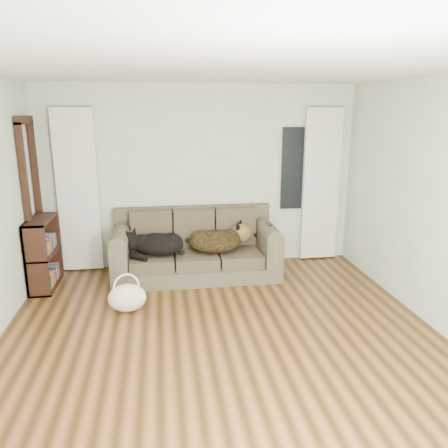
{
  "coord_description": "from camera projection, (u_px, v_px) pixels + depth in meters",
  "views": [
    {
      "loc": [
        -0.56,
        -3.74,
        2.25
      ],
      "look_at": [
        0.22,
        1.6,
        0.83
      ],
      "focal_mm": 35.0,
      "sensor_mm": 36.0,
      "label": 1
    }
  ],
  "objects": [
    {
      "name": "floor",
      "position": [
        226.0,
        349.0,
        4.23
      ],
      "size": [
        5.0,
        5.0,
        0.0
      ],
      "primitive_type": "plane",
      "color": "#34200D",
      "rests_on": "ground"
    },
    {
      "name": "ceiling",
      "position": [
        226.0,
        65.0,
        3.57
      ],
      "size": [
        5.0,
        5.0,
        0.0
      ],
      "primitive_type": "plane",
      "color": "white",
      "rests_on": "ground"
    },
    {
      "name": "wall_back",
      "position": [
        200.0,
        177.0,
        6.29
      ],
      "size": [
        4.5,
        0.04,
        2.6
      ],
      "primitive_type": "cube",
      "color": "silver",
      "rests_on": "ground"
    },
    {
      "name": "curtain_left",
      "position": [
        78.0,
        191.0,
        6.01
      ],
      "size": [
        0.55,
        0.08,
        2.25
      ],
      "primitive_type": "cube",
      "color": "silver",
      "rests_on": "ground"
    },
    {
      "name": "curtain_right",
      "position": [
        321.0,
        185.0,
        6.5
      ],
      "size": [
        0.55,
        0.08,
        2.25
      ],
      "primitive_type": "cube",
      "color": "silver",
      "rests_on": "ground"
    },
    {
      "name": "window_pane",
      "position": [
        298.0,
        168.0,
        6.44
      ],
      "size": [
        0.5,
        0.03,
        1.2
      ],
      "primitive_type": "cube",
      "color": "black",
      "rests_on": "wall_back"
    },
    {
      "name": "door_casing",
      "position": [
        33.0,
        205.0,
        5.62
      ],
      "size": [
        0.07,
        0.6,
        2.1
      ],
      "primitive_type": "cube",
      "color": "black",
      "rests_on": "ground"
    },
    {
      "name": "sofa",
      "position": [
        196.0,
        244.0,
        5.99
      ],
      "size": [
        2.24,
        0.97,
        0.92
      ],
      "primitive_type": "cube",
      "color": "#433F2E",
      "rests_on": "floor"
    },
    {
      "name": "dog_black_lab",
      "position": [
        155.0,
        245.0,
        5.85
      ],
      "size": [
        0.8,
        0.66,
        0.29
      ],
      "primitive_type": "ellipsoid",
      "rotation": [
        0.0,
        0.0,
        -0.28
      ],
      "color": "black",
      "rests_on": "sofa"
    },
    {
      "name": "dog_shepherd",
      "position": [
        218.0,
        242.0,
        5.98
      ],
      "size": [
        0.8,
        0.61,
        0.33
      ],
      "primitive_type": "ellipsoid",
      "rotation": [
        0.0,
        0.0,
        3.03
      ],
      "color": "black",
      "rests_on": "sofa"
    },
    {
      "name": "tv_remote",
      "position": [
        269.0,
        224.0,
        5.96
      ],
      "size": [
        0.06,
        0.17,
        0.02
      ],
      "primitive_type": "cube",
      "rotation": [
        0.0,
        0.0,
        -0.06
      ],
      "color": "black",
      "rests_on": "sofa"
    },
    {
      "name": "tote_bag",
      "position": [
        127.0,
        298.0,
        4.99
      ],
      "size": [
        0.45,
        0.36,
        0.32
      ],
      "primitive_type": "ellipsoid",
      "rotation": [
        0.0,
        0.0,
        -0.05
      ],
      "color": "silver",
      "rests_on": "floor"
    },
    {
      "name": "bookshelf",
      "position": [
        43.0,
        250.0,
        5.59
      ],
      "size": [
        0.31,
        0.74,
        0.91
      ],
      "primitive_type": "cube",
      "rotation": [
        0.0,
        0.0,
        -0.05
      ],
      "color": "black",
      "rests_on": "floor"
    }
  ]
}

